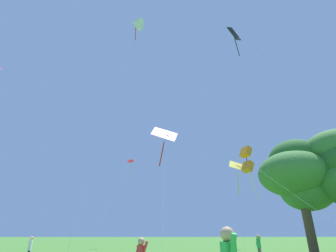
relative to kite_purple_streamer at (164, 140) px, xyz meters
name	(u,v)px	position (x,y,z in m)	size (l,w,h in m)	color
kite_purple_streamer	(164,140)	(0.00, 0.00, 0.00)	(2.27, 5.49, 10.00)	purple
kite_white_distant	(136,23)	(-3.21, 3.44, 15.64)	(2.92, 9.27, 25.25)	white
kite_red_high	(129,166)	(-4.50, 18.32, 2.40)	(4.18, 8.09, 12.33)	red
kite_black_large	(238,40)	(6.44, -2.09, 8.74)	(4.53, 10.72, 19.08)	black
kite_yellow_diamond	(237,172)	(11.28, 16.40, 1.21)	(2.87, 5.22, 11.81)	yellow
kite_orange_box	(247,160)	(6.53, -0.34, -1.72)	(4.46, 7.30, 8.08)	orange
person_far_back	(259,245)	(6.21, -1.35, -7.70)	(0.24, 0.51, 1.60)	#665B4C
person_child_small	(30,248)	(-7.77, -2.68, -7.75)	(0.21, 0.49, 1.51)	black
tree_right_cluster	(297,174)	(12.11, 2.59, -2.08)	(6.33, 6.01, 9.85)	brown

